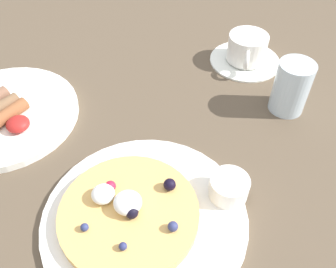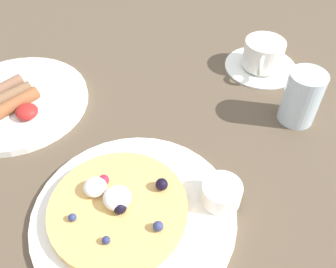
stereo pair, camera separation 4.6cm
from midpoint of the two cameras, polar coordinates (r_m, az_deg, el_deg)
ground_plane at (r=56.61cm, az=-1.39°, el=-6.99°), size 191.09×132.99×3.00cm
pancake_plate at (r=50.67cm, az=-2.69°, el=-12.73°), size 27.90×27.90×1.01cm
pancake_with_berries at (r=49.69cm, az=-5.23°, el=-11.56°), size 18.80×18.80×3.78cm
syrup_ramekin at (r=50.84cm, az=11.06°, el=-9.24°), size 5.53×5.53×3.20cm
breakfast_plate at (r=70.05cm, az=-21.06°, el=4.74°), size 25.54×25.54×1.35cm
fried_breakfast at (r=68.47cm, az=-22.59°, el=4.98°), size 12.58×13.04×2.43cm
coffee_saucer at (r=77.19cm, az=16.09°, el=10.18°), size 14.34×14.34×0.72cm
coffee_cup at (r=75.34cm, az=16.57°, el=12.01°), size 7.82×10.00×5.31cm
water_glass at (r=64.83cm, az=22.28°, el=5.27°), size 6.13×6.13×9.44cm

